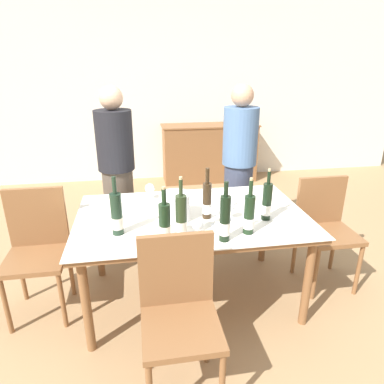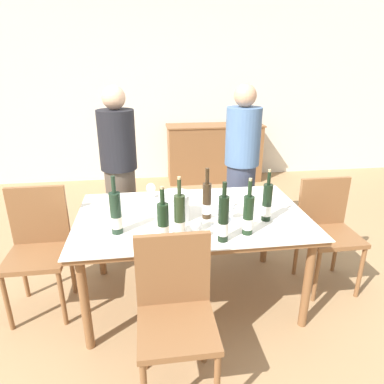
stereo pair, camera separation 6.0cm
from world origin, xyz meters
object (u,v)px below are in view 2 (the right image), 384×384
Objects in this scene: chair_left_end at (38,242)px; wine_bottle_1 at (180,218)px; sideboard_cabinet at (214,153)px; wine_bottle_6 at (116,214)px; person_guest_left at (241,169)px; wine_glass_0 at (230,208)px; dining_table at (192,223)px; chair_right_end at (327,225)px; wine_bottle_3 at (267,203)px; person_host at (120,175)px; chair_near_front at (175,306)px; wine_bottle_0 at (248,216)px; wine_glass_2 at (196,226)px; ice_bucket at (175,206)px; wine_glass_1 at (215,211)px; wine_glass_3 at (151,188)px; wine_bottle_2 at (207,201)px; wine_bottle_4 at (223,220)px; wine_bottle_5 at (163,223)px.

wine_bottle_1 is at bearing -23.15° from chair_left_end.
wine_bottle_1 is (-0.87, -3.19, 0.43)m from sideboard_cabinet.
person_guest_left is at bearing 42.44° from wine_bottle_6.
wine_glass_0 is (-0.49, -2.96, 0.38)m from sideboard_cabinet.
sideboard_cabinet reaches higher than wine_glass_0.
dining_table is 12.58× the size of wine_glass_0.
wine_bottle_6 reaches higher than sideboard_cabinet.
chair_right_end is at bearing 18.70° from wine_bottle_1.
person_host is at bearing 138.04° from wine_bottle_3.
dining_table is at bearing -175.90° from chair_right_end.
person_host is at bearing 103.31° from chair_near_front.
chair_left_end is at bearing 179.88° from chair_right_end.
wine_bottle_0 is 0.92× the size of wine_bottle_1.
sideboard_cabinet is 3.72m from chair_near_front.
wine_bottle_0 is at bearing -103.60° from person_guest_left.
wine_glass_2 is 0.15× the size of chair_left_end.
wine_glass_0 is 0.95m from chair_right_end.
chair_right_end is at bearing 6.24° from ice_bucket.
wine_bottle_3 is 0.38m from wine_glass_1.
chair_right_end is at bearing 27.27° from wine_bottle_0.
wine_bottle_0 is at bearing -35.82° from wine_glass_1.
wine_bottle_1 is 1.11× the size of wine_bottle_3.
ice_bucket is at bearing -69.02° from wine_glass_3.
wine_bottle_2 is at bearing -119.55° from person_guest_left.
dining_table is 1.82× the size of chair_near_front.
chair_near_front is at bearing -76.69° from person_host.
wine_bottle_2 is at bearing -47.75° from wine_glass_3.
wine_bottle_4 is at bearing -82.95° from wine_bottle_2.
wine_bottle_1 is 1.38m from person_guest_left.
chair_near_front is at bearing -85.27° from wine_glass_3.
wine_bottle_4 is 2.50× the size of wine_glass_1.
wine_glass_3 is at bearing 17.77° from chair_left_end.
wine_bottle_4 is 1.32m from person_guest_left.
wine_bottle_5 is 1.47m from chair_right_end.
wine_bottle_0 is (0.32, -0.34, 0.19)m from dining_table.
person_guest_left reaches higher than wine_bottle_6.
wine_bottle_1 reaches higher than wine_glass_1.
wine_bottle_2 reaches higher than chair_right_end.
wine_bottle_1 is at bearing -121.91° from person_guest_left.
wine_bottle_6 is 1.02m from person_host.
chair_right_end is at bearing -81.97° from sideboard_cabinet.
wine_glass_0 is (0.38, 0.23, -0.05)m from wine_bottle_1.
wine_bottle_4 reaches higher than dining_table.
ice_bucket is 0.61× the size of wine_bottle_5.
sideboard_cabinet is at bearing 75.26° from dining_table.
sideboard_cabinet is 2.45m from person_host.
wine_bottle_3 is at bearing -158.99° from chair_right_end.
sideboard_cabinet is at bearing 98.03° from chair_right_end.
wine_bottle_5 is (-0.10, -0.00, -0.02)m from wine_bottle_1.
person_guest_left reaches higher than wine_bottle_3.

